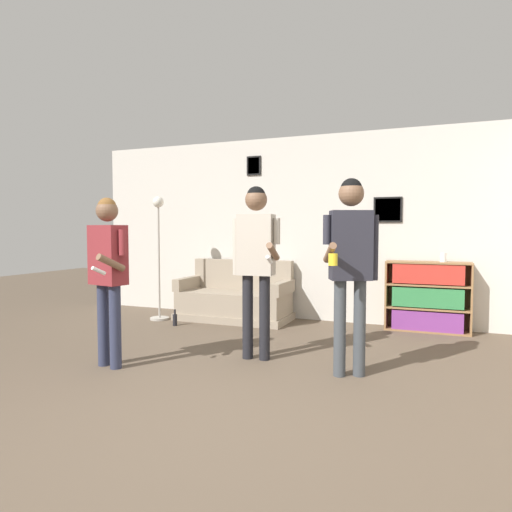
{
  "coord_description": "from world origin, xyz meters",
  "views": [
    {
      "loc": [
        1.54,
        -2.45,
        1.33
      ],
      "look_at": [
        -0.26,
        2.03,
        1.05
      ],
      "focal_mm": 32.0,
      "sensor_mm": 36.0,
      "label": 1
    }
  ],
  "objects_px": {
    "person_player_foreground_left": "(108,264)",
    "bottle_on_floor": "(175,319)",
    "bookshelf": "(427,297)",
    "floor_lamp": "(159,247)",
    "person_player_foreground_center": "(256,253)",
    "drinking_cup": "(443,257)",
    "person_watcher_holding_cup": "(351,254)",
    "couch": "(235,300)"
  },
  "relations": [
    {
      "from": "floor_lamp",
      "to": "drinking_cup",
      "type": "distance_m",
      "value": 3.93
    },
    {
      "from": "person_watcher_holding_cup",
      "to": "drinking_cup",
      "type": "relative_size",
      "value": 15.19
    },
    {
      "from": "couch",
      "to": "bottle_on_floor",
      "type": "height_order",
      "value": "couch"
    },
    {
      "from": "bookshelf",
      "to": "person_player_foreground_left",
      "type": "distance_m",
      "value": 4.02
    },
    {
      "from": "floor_lamp",
      "to": "drinking_cup",
      "type": "height_order",
      "value": "floor_lamp"
    },
    {
      "from": "person_player_foreground_left",
      "to": "person_watcher_holding_cup",
      "type": "distance_m",
      "value": 2.29
    },
    {
      "from": "drinking_cup",
      "to": "bottle_on_floor",
      "type": "bearing_deg",
      "value": -164.83
    },
    {
      "from": "person_player_foreground_left",
      "to": "person_watcher_holding_cup",
      "type": "relative_size",
      "value": 0.91
    },
    {
      "from": "floor_lamp",
      "to": "person_player_foreground_center",
      "type": "xyz_separation_m",
      "value": [
        2.1,
        -1.39,
        0.03
      ]
    },
    {
      "from": "person_player_foreground_center",
      "to": "drinking_cup",
      "type": "distance_m",
      "value": 2.7
    },
    {
      "from": "couch",
      "to": "drinking_cup",
      "type": "relative_size",
      "value": 14.06
    },
    {
      "from": "person_player_foreground_center",
      "to": "bottle_on_floor",
      "type": "relative_size",
      "value": 7.81
    },
    {
      "from": "floor_lamp",
      "to": "person_watcher_holding_cup",
      "type": "relative_size",
      "value": 1.02
    },
    {
      "from": "bookshelf",
      "to": "floor_lamp",
      "type": "height_order",
      "value": "floor_lamp"
    },
    {
      "from": "person_watcher_holding_cup",
      "to": "bottle_on_floor",
      "type": "xyz_separation_m",
      "value": [
        -2.64,
        1.29,
        -1.02
      ]
    },
    {
      "from": "bookshelf",
      "to": "bottle_on_floor",
      "type": "distance_m",
      "value": 3.4
    },
    {
      "from": "floor_lamp",
      "to": "drinking_cup",
      "type": "xyz_separation_m",
      "value": [
        3.88,
        0.64,
        -0.1
      ]
    },
    {
      "from": "person_watcher_holding_cup",
      "to": "person_player_foreground_left",
      "type": "bearing_deg",
      "value": -165.09
    },
    {
      "from": "person_player_foreground_left",
      "to": "drinking_cup",
      "type": "bearing_deg",
      "value": 43.12
    },
    {
      "from": "couch",
      "to": "bookshelf",
      "type": "height_order",
      "value": "bookshelf"
    },
    {
      "from": "bottle_on_floor",
      "to": "drinking_cup",
      "type": "distance_m",
      "value": 3.66
    },
    {
      "from": "person_player_foreground_center",
      "to": "drinking_cup",
      "type": "relative_size",
      "value": 15.02
    },
    {
      "from": "drinking_cup",
      "to": "person_player_foreground_center",
      "type": "bearing_deg",
      "value": -131.21
    },
    {
      "from": "person_player_foreground_left",
      "to": "bottle_on_floor",
      "type": "height_order",
      "value": "person_player_foreground_left"
    },
    {
      "from": "person_player_foreground_left",
      "to": "person_player_foreground_center",
      "type": "xyz_separation_m",
      "value": [
        1.22,
        0.78,
        0.1
      ]
    },
    {
      "from": "person_player_foreground_center",
      "to": "person_watcher_holding_cup",
      "type": "height_order",
      "value": "person_watcher_holding_cup"
    },
    {
      "from": "floor_lamp",
      "to": "drinking_cup",
      "type": "relative_size",
      "value": 15.43
    },
    {
      "from": "person_player_foreground_left",
      "to": "bookshelf",
      "type": "bearing_deg",
      "value": 44.86
    },
    {
      "from": "bottle_on_floor",
      "to": "person_watcher_holding_cup",
      "type": "bearing_deg",
      "value": -25.97
    },
    {
      "from": "person_watcher_holding_cup",
      "to": "couch",
      "type": "bearing_deg",
      "value": 135.54
    },
    {
      "from": "person_player_foreground_left",
      "to": "drinking_cup",
      "type": "height_order",
      "value": "person_player_foreground_left"
    },
    {
      "from": "floor_lamp",
      "to": "person_watcher_holding_cup",
      "type": "height_order",
      "value": "floor_lamp"
    },
    {
      "from": "couch",
      "to": "bookshelf",
      "type": "bearing_deg",
      "value": 4.25
    },
    {
      "from": "person_player_foreground_center",
      "to": "person_player_foreground_left",
      "type": "bearing_deg",
      "value": -147.5
    },
    {
      "from": "bookshelf",
      "to": "bottle_on_floor",
      "type": "relative_size",
      "value": 4.68
    },
    {
      "from": "couch",
      "to": "drinking_cup",
      "type": "bearing_deg",
      "value": 3.99
    },
    {
      "from": "bookshelf",
      "to": "drinking_cup",
      "type": "distance_m",
      "value": 0.55
    },
    {
      "from": "bookshelf",
      "to": "person_watcher_holding_cup",
      "type": "bearing_deg",
      "value": -105.38
    },
    {
      "from": "floor_lamp",
      "to": "person_watcher_holding_cup",
      "type": "xyz_separation_m",
      "value": [
        3.09,
        -1.58,
        0.04
      ]
    },
    {
      "from": "person_player_foreground_center",
      "to": "couch",
      "type": "bearing_deg",
      "value": 120.26
    },
    {
      "from": "couch",
      "to": "drinking_cup",
      "type": "height_order",
      "value": "drinking_cup"
    },
    {
      "from": "couch",
      "to": "bookshelf",
      "type": "xyz_separation_m",
      "value": [
        2.67,
        0.2,
        0.17
      ]
    }
  ]
}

